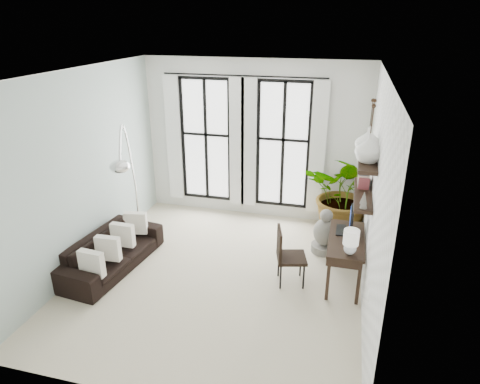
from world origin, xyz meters
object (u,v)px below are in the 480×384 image
(desk, at_px, (346,242))
(arc_lamp, at_px, (126,155))
(sofa, at_px, (112,252))
(plant, at_px, (347,194))
(buddha, at_px, (325,234))
(desk_chair, at_px, (286,253))

(desk, xyz_separation_m, arc_lamp, (-3.64, 0.09, 1.09))
(desk, bearing_deg, sofa, -172.15)
(desk, bearing_deg, plant, 91.58)
(plant, height_order, buddha, plant)
(desk_chair, relative_size, buddha, 1.14)
(plant, bearing_deg, desk, -88.42)
(desk, xyz_separation_m, buddha, (-0.36, 0.90, -0.36))
(desk, bearing_deg, arc_lamp, 178.62)
(sofa, xyz_separation_m, arc_lamp, (0.10, 0.60, 1.50))
(desk_chair, relative_size, arc_lamp, 0.40)
(plant, bearing_deg, buddha, -111.61)
(sofa, height_order, desk, desk)
(buddha, bearing_deg, arc_lamp, -166.10)
(sofa, xyz_separation_m, desk, (3.75, 0.52, 0.42))
(desk_chair, xyz_separation_m, arc_lamp, (-2.76, 0.32, 1.27))
(plant, height_order, desk_chair, plant)
(plant, xyz_separation_m, desk, (0.05, -1.69, -0.12))
(sofa, distance_m, desk_chair, 2.89)
(plant, relative_size, desk, 1.30)
(arc_lamp, distance_m, buddha, 3.68)
(sofa, bearing_deg, arc_lamp, -3.02)
(plant, distance_m, desk, 1.69)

